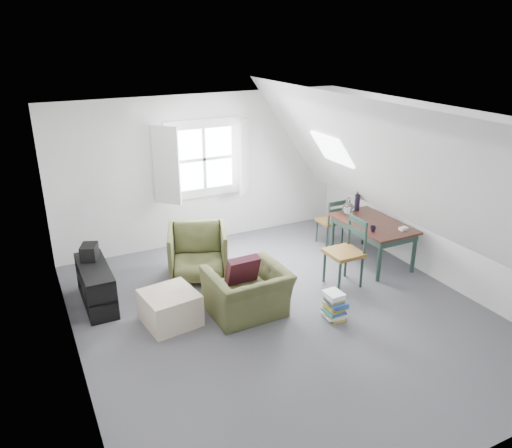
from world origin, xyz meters
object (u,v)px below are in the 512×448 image
dining_chair_near (346,251)px  dining_chair_far (331,221)px  dining_table (373,227)px  armchair_far (199,276)px  armchair_near (247,314)px  media_shelf (97,288)px  magazine_stack (334,306)px  ottoman (170,308)px

dining_chair_near → dining_chair_far: bearing=141.0°
dining_table → dining_chair_far: bearing=98.9°
dining_chair_far → dining_chair_near: (-0.63, -1.29, 0.09)m
armchair_far → armchair_near: bearing=-61.9°
dining_table → armchair_near: bearing=-170.0°
dining_table → media_shelf: dining_table is taller
dining_chair_far → media_shelf: 3.95m
armchair_near → dining_table: size_ratio=0.73×
armchair_near → armchair_far: bearing=-82.6°
dining_table → dining_chair_near: size_ratio=1.34×
armchair_far → dining_chair_near: bearing=-13.2°
armchair_near → dining_chair_far: 2.69m
dining_table → media_shelf: (-4.11, 0.54, -0.32)m
armchair_far → dining_chair_far: size_ratio=1.05×
media_shelf → magazine_stack: media_shelf is taller
armchair_far → dining_chair_near: 2.21m
armchair_near → ottoman: size_ratio=1.55×
dining_chair_near → magazine_stack: size_ratio=2.71×
dining_chair_far → dining_chair_near: dining_chair_near is taller
magazine_stack → dining_chair_far: bearing=56.9°
armchair_far → ottoman: size_ratio=1.36×
armchair_far → dining_chair_far: dining_chair_far is taller
armchair_far → dining_chair_far: (2.44, 0.13, 0.43)m
dining_chair_far → dining_table: bearing=102.7°
dining_chair_near → media_shelf: bearing=-119.4°
armchair_near → dining_chair_far: size_ratio=1.19×
armchair_near → dining_table: 2.56m
armchair_far → magazine_stack: size_ratio=2.34×
armchair_far → dining_table: 2.78m
media_shelf → magazine_stack: bearing=-30.9°
dining_chair_far → dining_chair_near: bearing=64.6°
armchair_near → media_shelf: bearing=-34.6°
armchair_far → dining_table: (2.62, -0.71, 0.57)m
magazine_stack → media_shelf: bearing=147.4°
ottoman → armchair_near: bearing=-15.2°
dining_chair_far → media_shelf: bearing=5.3°
media_shelf → magazine_stack: size_ratio=2.96×
armchair_far → dining_table: dining_table is taller
dining_chair_near → media_shelf: dining_chair_near is taller
ottoman → dining_table: size_ratio=0.47×
ottoman → dining_table: dining_table is taller
armchair_far → dining_chair_far: 2.49m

